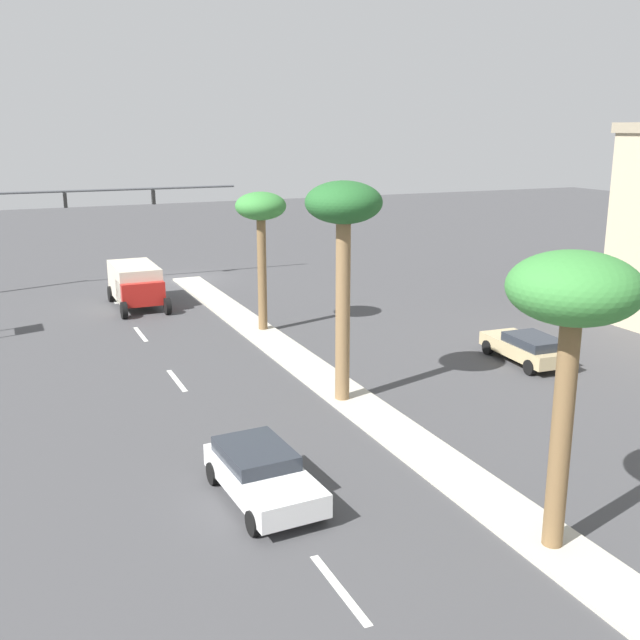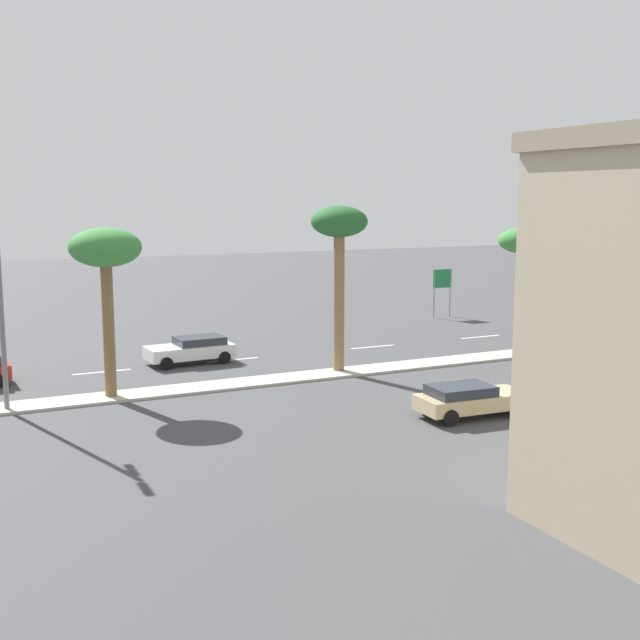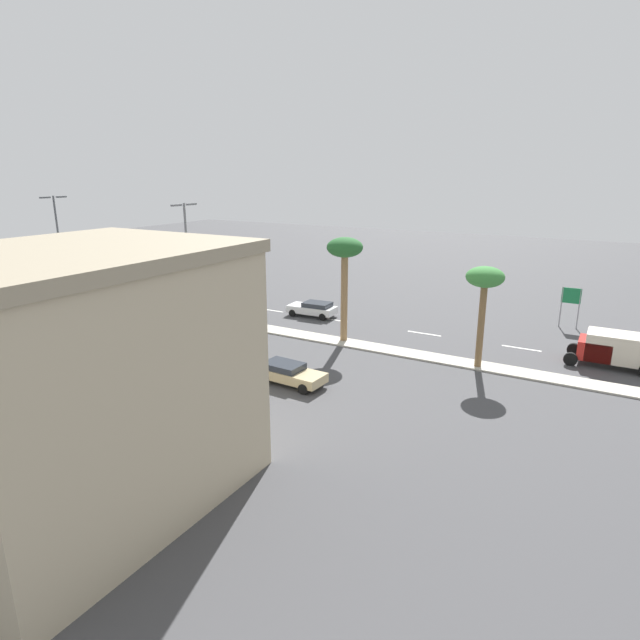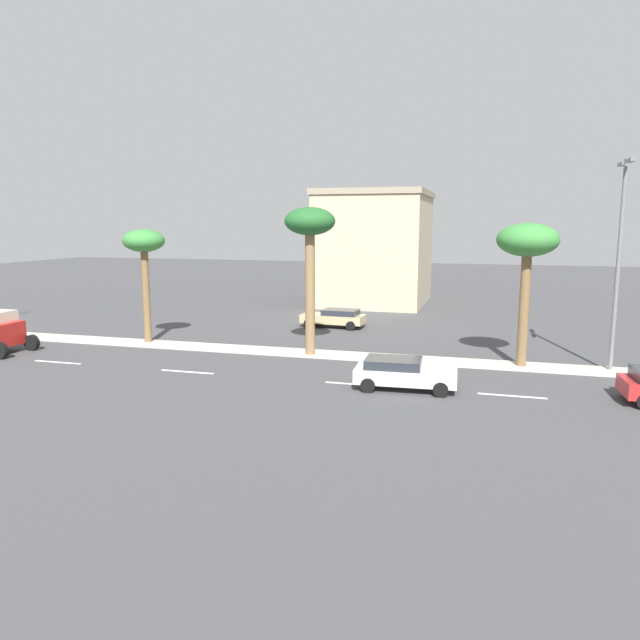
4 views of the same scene
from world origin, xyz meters
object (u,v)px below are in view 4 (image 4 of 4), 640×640
at_px(commercial_building, 375,248).
at_px(palm_tree_left, 144,247).
at_px(palm_tree_trailing, 310,232).
at_px(palm_tree_far, 527,246).
at_px(street_lamp_outboard, 619,249).
at_px(sedan_white_right, 403,373).
at_px(sedan_tan_mid, 335,317).

distance_m(commercial_building, palm_tree_left, 24.45).
height_order(commercial_building, palm_tree_left, commercial_building).
bearing_deg(palm_tree_trailing, palm_tree_far, 91.63).
height_order(palm_tree_left, palm_tree_far, palm_tree_far).
xyz_separation_m(commercial_building, palm_tree_left, (22.45, -9.66, 0.76)).
height_order(palm_tree_trailing, street_lamp_outboard, street_lamp_outboard).
relative_size(palm_tree_left, palm_tree_trailing, 0.85).
relative_size(palm_tree_far, sedan_white_right, 1.59).
distance_m(palm_tree_trailing, street_lamp_outboard, 15.14).
xyz_separation_m(palm_tree_far, sedan_tan_mid, (-8.91, -11.94, -5.38)).
distance_m(palm_tree_left, palm_tree_trailing, 10.47).
height_order(commercial_building, sedan_tan_mid, commercial_building).
bearing_deg(palm_tree_trailing, sedan_white_right, 48.15).
xyz_separation_m(palm_tree_far, sedan_white_right, (5.50, -5.17, -5.35)).
bearing_deg(palm_tree_far, commercial_building, -152.79).
bearing_deg(commercial_building, palm_tree_left, -23.28).
bearing_deg(street_lamp_outboard, palm_tree_trailing, -87.66).
bearing_deg(commercial_building, sedan_tan_mid, -0.91).
distance_m(commercial_building, palm_tree_trailing, 23.17).
height_order(palm_tree_far, sedan_white_right, palm_tree_far).
xyz_separation_m(commercial_building, palm_tree_trailing, (23.10, 0.75, 1.70)).
relative_size(commercial_building, palm_tree_left, 1.75).
bearing_deg(palm_tree_trailing, commercial_building, -178.14).
bearing_deg(sedan_tan_mid, street_lamp_outboard, 61.84).
distance_m(street_lamp_outboard, sedan_tan_mid, 18.98).
xyz_separation_m(palm_tree_trailing, sedan_tan_mid, (-9.23, -0.97, -6.02)).
distance_m(palm_tree_left, street_lamp_outboard, 25.52).
relative_size(palm_tree_trailing, sedan_white_right, 1.77).
bearing_deg(sedan_white_right, street_lamp_outboard, 121.92).
bearing_deg(palm_tree_far, sedan_white_right, -43.25).
relative_size(street_lamp_outboard, sedan_white_right, 2.24).
xyz_separation_m(palm_tree_trailing, sedan_white_right, (5.19, 5.79, -5.99)).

